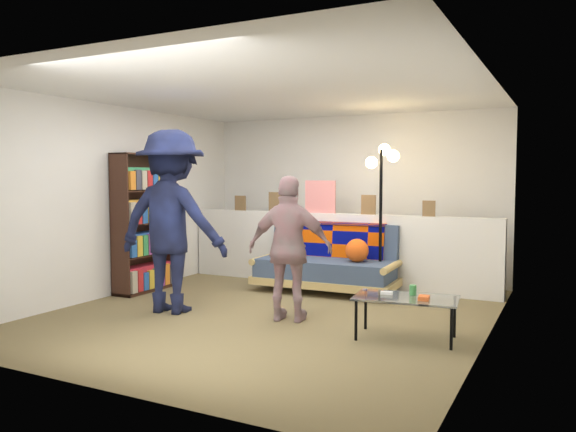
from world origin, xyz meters
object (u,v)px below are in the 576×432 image
at_px(person_left, 172,221).
at_px(person_right, 290,249).
at_px(futon_sofa, 329,263).
at_px(coffee_table, 407,300).
at_px(bookshelf, 144,227).
at_px(floor_lamp, 382,188).

height_order(person_left, person_right, person_left).
xyz_separation_m(futon_sofa, coffee_table, (1.49, -1.69, -0.00)).
distance_m(bookshelf, person_left, 1.29).
height_order(coffee_table, person_right, person_right).
height_order(floor_lamp, person_left, person_left).
xyz_separation_m(floor_lamp, person_right, (-0.44, -1.71, -0.60)).
distance_m(coffee_table, person_left, 2.69).
distance_m(person_left, person_right, 1.39).
relative_size(coffee_table, person_right, 0.65).
xyz_separation_m(bookshelf, coffee_table, (3.66, -0.61, -0.47)).
xyz_separation_m(bookshelf, floor_lamp, (2.85, 1.20, 0.52)).
bearing_deg(coffee_table, futon_sofa, 131.40).
height_order(bookshelf, floor_lamp, floor_lamp).
relative_size(coffee_table, floor_lamp, 0.52).
distance_m(futon_sofa, coffee_table, 2.25).
xyz_separation_m(floor_lamp, person_left, (-1.80, -1.93, -0.35)).
relative_size(bookshelf, floor_lamp, 0.94).
height_order(coffee_table, person_left, person_left).
relative_size(bookshelf, person_left, 0.89).
xyz_separation_m(futon_sofa, bookshelf, (-2.17, -1.08, 0.47)).
bearing_deg(person_left, futon_sofa, -128.25).
relative_size(futon_sofa, bookshelf, 1.05).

